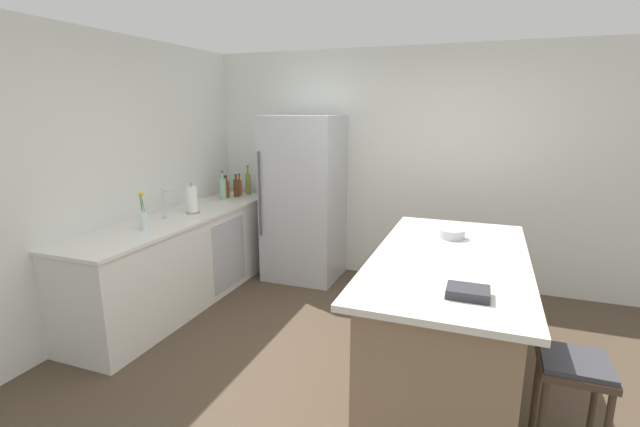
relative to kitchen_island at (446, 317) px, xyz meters
name	(u,v)px	position (x,y,z in m)	size (l,w,h in m)	color
ground_plane	(358,382)	(-0.56, -0.30, -0.48)	(7.20, 7.20, 0.00)	#4C3D2D
wall_rear	(415,167)	(-0.56, 1.95, 0.82)	(6.00, 0.10, 2.60)	silver
wall_left	(84,186)	(-3.01, -0.30, 0.82)	(0.10, 6.00, 2.60)	silver
counter_run_left	(184,258)	(-2.64, 0.46, -0.02)	(0.68, 2.71, 0.90)	silver
kitchen_island	(446,317)	(0.00, 0.00, 0.00)	(1.04, 2.10, 0.94)	#8E755B
refrigerator	(304,198)	(-1.75, 1.54, 0.46)	(0.82, 0.74, 1.87)	#B7BABF
bar_stool	(573,378)	(0.72, -0.61, 0.05)	(0.36, 0.36, 0.64)	#473828
sink_faucet	(164,203)	(-2.68, 0.29, 0.59)	(0.15, 0.05, 0.30)	silver
flower_vase	(143,217)	(-2.60, -0.09, 0.54)	(0.08, 0.08, 0.34)	silver
paper_towel_roll	(192,200)	(-2.59, 0.60, 0.56)	(0.14, 0.14, 0.31)	gray
olive_oil_bottle	(248,183)	(-2.56, 1.70, 0.57)	(0.06, 0.06, 0.36)	olive
vinegar_bottle	(240,187)	(-2.63, 1.60, 0.53)	(0.06, 0.06, 0.27)	#994C23
syrup_bottle	(236,188)	(-2.62, 1.51, 0.54)	(0.07, 0.07, 0.27)	#5B3319
whiskey_bottle	(226,189)	(-2.71, 1.42, 0.54)	(0.09, 0.09, 0.26)	brown
gin_bottle	(223,188)	(-2.68, 1.31, 0.56)	(0.08, 0.08, 0.33)	#8CB79E
cookbook_stack	(468,292)	(0.15, -0.69, 0.49)	(0.23, 0.17, 0.05)	#2D2D33
mixing_bowl	(452,234)	(-0.03, 0.46, 0.50)	(0.21, 0.21, 0.07)	#B2B5BA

